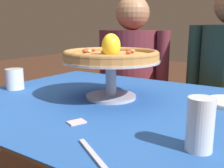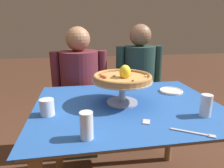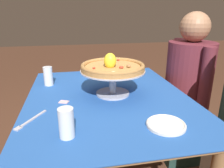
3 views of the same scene
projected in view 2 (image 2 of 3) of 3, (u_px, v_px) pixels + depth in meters
The scene contains 11 objects.
dining_table at pixel (127, 121), 1.33m from camera, with size 1.17×0.93×0.76m.
pizza_stand at pixel (122, 88), 1.29m from camera, with size 0.38×0.38×0.15m.
pizza at pixel (123, 77), 1.27m from camera, with size 0.37×0.37×0.10m.
water_glass_front_right at pixel (206, 107), 1.12m from camera, with size 0.06×0.06×0.12m.
water_glass_side_left at pixel (47, 108), 1.13m from camera, with size 0.08×0.08×0.09m.
water_glass_front_left at pixel (87, 127), 0.90m from camera, with size 0.06×0.06×0.13m.
side_plate at pixel (171, 91), 1.53m from camera, with size 0.17×0.17×0.02m.
dinner_fork at pixel (195, 133), 0.95m from camera, with size 0.18×0.12×0.01m.
sugar_packet at pixel (146, 122), 1.06m from camera, with size 0.05×0.04×0.01m, color beige.
diner_left at pixel (80, 94), 1.94m from camera, with size 0.51×0.36×1.23m.
diner_right at pixel (138, 91), 2.08m from camera, with size 0.46×0.33×1.25m.
Camera 2 is at (-0.30, -1.17, 1.25)m, focal length 32.58 mm.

